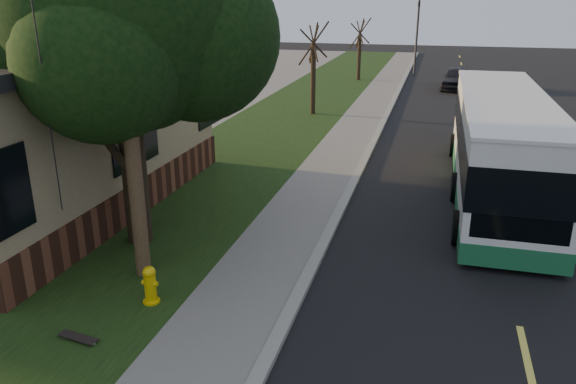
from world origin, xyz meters
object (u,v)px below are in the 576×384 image
object	(u,v)px
bare_tree_near	(313,70)
distant_car	(457,78)
fire_hydrant	(150,285)
bare_tree_far	(359,50)
leafy_tree	(124,12)
dumpster	(87,139)
utility_pole	(122,47)
traffic_signal	(417,30)
skateboard_spare	(78,337)
transit_bus	(500,143)

from	to	relation	value
bare_tree_near	distant_car	xyz separation A→B (m)	(6.82, 9.95, -1.47)
fire_hydrant	bare_tree_far	world-z (taller)	bare_tree_far
leafy_tree	bare_tree_near	bearing A→B (deg)	87.50
fire_hydrant	leafy_tree	world-z (taller)	leafy_tree
fire_hydrant	dumpster	bearing A→B (deg)	129.33
fire_hydrant	bare_tree_near	size ratio (longest dim) A/B	0.17
leafy_tree	bare_tree_far	world-z (taller)	leafy_tree
utility_pole	traffic_signal	world-z (taller)	utility_pole
bare_tree_far	skateboard_spare	size ratio (longest dim) A/B	5.33
utility_pole	dumpster	distance (m)	10.43
bare_tree_far	distant_car	size ratio (longest dim) A/B	1.01
traffic_signal	transit_bus	world-z (taller)	traffic_signal
fire_hydrant	bare_tree_near	xyz separation A→B (m)	(-0.90, 18.00, 1.72)
bare_tree_far	dumpster	world-z (taller)	bare_tree_far
fire_hydrant	traffic_signal	world-z (taller)	traffic_signal
skateboard_spare	distant_car	world-z (taller)	distant_car
bare_tree_far	dumpster	xyz separation A→B (m)	(-6.50, -21.58, -1.28)
utility_pole	bare_tree_near	xyz separation A→B (m)	(-0.19, 17.01, -2.48)
bare_tree_near	skateboard_spare	distance (m)	19.54
skateboard_spare	fire_hydrant	bearing A→B (deg)	67.45
skateboard_spare	dumpster	xyz separation A→B (m)	(-6.30, 9.86, 0.60)
transit_bus	distant_car	world-z (taller)	transit_bus
bare_tree_near	dumpster	bearing A→B (deg)	-122.06
leafy_tree	skateboard_spare	world-z (taller)	leafy_tree
fire_hydrant	skateboard_spare	xyz separation A→B (m)	(-0.60, -1.43, -0.31)
traffic_signal	leafy_tree	bearing A→B (deg)	-98.47
fire_hydrant	bare_tree_near	bearing A→B (deg)	92.86
bare_tree_near	transit_bus	size ratio (longest dim) A/B	0.40
transit_bus	distant_car	distance (m)	19.74
leafy_tree	traffic_signal	distance (m)	31.76
leafy_tree	skateboard_spare	distance (m)	6.56
leafy_tree	fire_hydrant	bearing A→B (deg)	-59.33
transit_bus	distant_car	bearing A→B (deg)	92.22
transit_bus	dumpster	distance (m)	13.61
bare_tree_near	traffic_signal	distance (m)	16.52
transit_bus	traffic_signal	bearing A→B (deg)	97.93
leafy_tree	traffic_signal	bearing A→B (deg)	81.53
fire_hydrant	transit_bus	distance (m)	10.67
bare_tree_near	traffic_signal	bearing A→B (deg)	75.96
leafy_tree	dumpster	size ratio (longest dim) A/B	4.52
bare_tree_near	distant_car	distance (m)	12.15
bare_tree_near	bare_tree_far	distance (m)	12.01
bare_tree_far	distant_car	bearing A→B (deg)	-17.97
traffic_signal	dumpster	distance (m)	27.57
utility_pole	skateboard_spare	distance (m)	5.12
distant_car	transit_bus	bearing A→B (deg)	-81.55
distant_car	bare_tree_near	bearing A→B (deg)	-118.21
bare_tree_far	utility_pole	bearing A→B (deg)	-90.60
bare_tree_far	skateboard_spare	bearing A→B (deg)	-90.36
traffic_signal	utility_pole	bearing A→B (deg)	-96.58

